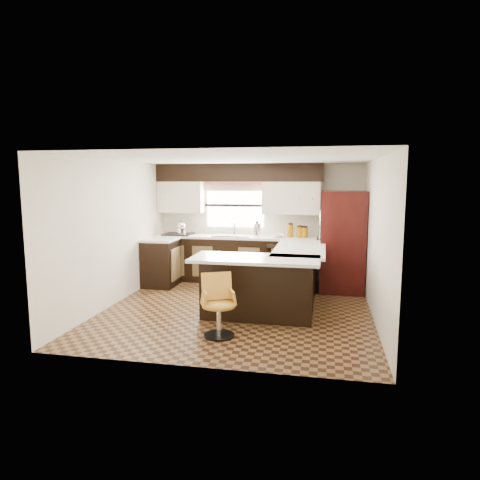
% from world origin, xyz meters
% --- Properties ---
extents(floor, '(4.40, 4.40, 0.00)m').
position_xyz_m(floor, '(0.00, 0.00, 0.00)').
color(floor, '#49301A').
rests_on(floor, ground).
extents(ceiling, '(4.40, 4.40, 0.00)m').
position_xyz_m(ceiling, '(0.00, 0.00, 2.40)').
color(ceiling, silver).
rests_on(ceiling, wall_back).
extents(wall_back, '(4.40, 0.00, 4.40)m').
position_xyz_m(wall_back, '(0.00, 2.20, 1.20)').
color(wall_back, beige).
rests_on(wall_back, floor).
extents(wall_front, '(4.40, 0.00, 4.40)m').
position_xyz_m(wall_front, '(0.00, -2.20, 1.20)').
color(wall_front, beige).
rests_on(wall_front, floor).
extents(wall_left, '(0.00, 4.40, 4.40)m').
position_xyz_m(wall_left, '(-2.10, 0.00, 1.20)').
color(wall_left, beige).
rests_on(wall_left, floor).
extents(wall_right, '(0.00, 4.40, 4.40)m').
position_xyz_m(wall_right, '(2.10, 0.00, 1.20)').
color(wall_right, beige).
rests_on(wall_right, floor).
extents(base_cab_back, '(3.30, 0.60, 0.90)m').
position_xyz_m(base_cab_back, '(-0.45, 1.90, 0.45)').
color(base_cab_back, black).
rests_on(base_cab_back, floor).
extents(base_cab_left, '(0.60, 0.70, 0.90)m').
position_xyz_m(base_cab_left, '(-1.80, 1.25, 0.45)').
color(base_cab_left, black).
rests_on(base_cab_left, floor).
extents(counter_back, '(3.30, 0.60, 0.04)m').
position_xyz_m(counter_back, '(-0.45, 1.90, 0.92)').
color(counter_back, silver).
rests_on(counter_back, base_cab_back).
extents(counter_left, '(0.60, 0.70, 0.04)m').
position_xyz_m(counter_left, '(-1.80, 1.25, 0.92)').
color(counter_left, silver).
rests_on(counter_left, base_cab_left).
extents(soffit, '(3.40, 0.35, 0.36)m').
position_xyz_m(soffit, '(-0.40, 2.03, 2.22)').
color(soffit, black).
rests_on(soffit, wall_back).
extents(upper_cab_left, '(0.94, 0.35, 0.64)m').
position_xyz_m(upper_cab_left, '(-1.62, 2.03, 1.72)').
color(upper_cab_left, beige).
rests_on(upper_cab_left, wall_back).
extents(upper_cab_right, '(1.14, 0.35, 0.64)m').
position_xyz_m(upper_cab_right, '(0.68, 2.03, 1.72)').
color(upper_cab_right, beige).
rests_on(upper_cab_right, wall_back).
extents(window_pane, '(1.20, 0.02, 0.90)m').
position_xyz_m(window_pane, '(-0.50, 2.18, 1.55)').
color(window_pane, white).
rests_on(window_pane, wall_back).
extents(valance, '(1.30, 0.06, 0.18)m').
position_xyz_m(valance, '(-0.50, 2.14, 1.94)').
color(valance, '#D19B93').
rests_on(valance, wall_back).
extents(sink, '(0.75, 0.45, 0.03)m').
position_xyz_m(sink, '(-0.50, 1.88, 0.96)').
color(sink, '#B2B2B7').
rests_on(sink, counter_back).
extents(dishwasher, '(0.58, 0.03, 0.78)m').
position_xyz_m(dishwasher, '(0.55, 1.61, 0.43)').
color(dishwasher, black).
rests_on(dishwasher, floor).
extents(cooktop, '(0.58, 0.50, 0.02)m').
position_xyz_m(cooktop, '(-1.65, 1.88, 0.96)').
color(cooktop, black).
rests_on(cooktop, counter_back).
extents(peninsula_long, '(0.60, 1.95, 0.90)m').
position_xyz_m(peninsula_long, '(0.90, 0.62, 0.45)').
color(peninsula_long, black).
rests_on(peninsula_long, floor).
extents(peninsula_return, '(1.65, 0.60, 0.90)m').
position_xyz_m(peninsula_return, '(0.38, -0.35, 0.45)').
color(peninsula_return, black).
rests_on(peninsula_return, floor).
extents(counter_pen_long, '(0.84, 1.95, 0.04)m').
position_xyz_m(counter_pen_long, '(0.95, 0.62, 0.92)').
color(counter_pen_long, silver).
rests_on(counter_pen_long, peninsula_long).
extents(counter_pen_return, '(1.89, 0.84, 0.04)m').
position_xyz_m(counter_pen_return, '(0.35, -0.44, 0.92)').
color(counter_pen_return, silver).
rests_on(counter_pen_return, peninsula_return).
extents(refrigerator, '(0.80, 0.77, 1.88)m').
position_xyz_m(refrigerator, '(1.68, 1.53, 0.94)').
color(refrigerator, black).
rests_on(refrigerator, floor).
extents(bar_chair, '(0.59, 0.59, 0.84)m').
position_xyz_m(bar_chair, '(-0.00, -1.23, 0.42)').
color(bar_chair, gold).
rests_on(bar_chair, floor).
extents(kettle, '(0.21, 0.21, 0.28)m').
position_xyz_m(kettle, '(-1.58, 1.88, 1.11)').
color(kettle, silver).
rests_on(kettle, cooktop).
extents(percolator, '(0.15, 0.15, 0.27)m').
position_xyz_m(percolator, '(0.01, 1.90, 1.08)').
color(percolator, silver).
rests_on(percolator, counter_back).
extents(mixing_bowl, '(0.30, 0.30, 0.06)m').
position_xyz_m(mixing_bowl, '(0.42, 1.90, 0.98)').
color(mixing_bowl, white).
rests_on(mixing_bowl, counter_back).
extents(canister_large, '(0.12, 0.12, 0.25)m').
position_xyz_m(canister_large, '(0.67, 1.92, 1.07)').
color(canister_large, '#8A5C06').
rests_on(canister_large, counter_back).
extents(canister_med, '(0.13, 0.13, 0.21)m').
position_xyz_m(canister_med, '(0.86, 1.92, 1.05)').
color(canister_med, '#8A5C06').
rests_on(canister_med, counter_back).
extents(canister_small, '(0.14, 0.14, 0.20)m').
position_xyz_m(canister_small, '(0.95, 1.92, 1.04)').
color(canister_small, '#8A5C06').
rests_on(canister_small, counter_back).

